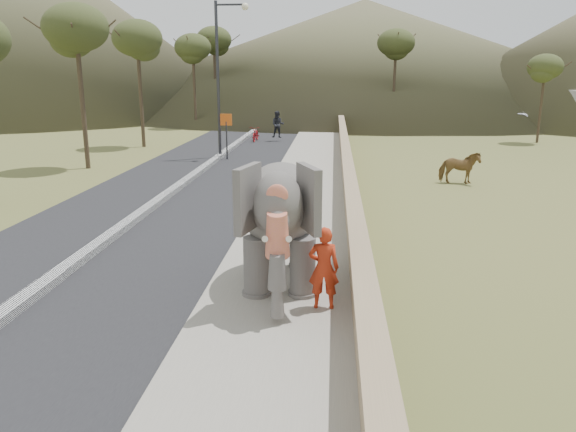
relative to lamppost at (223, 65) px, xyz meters
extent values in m
plane|color=olive|center=(4.69, -18.76, -4.87)|extent=(160.00, 160.00, 0.00)
cube|color=black|center=(-0.31, -8.76, -4.86)|extent=(7.00, 120.00, 0.03)
cube|color=black|center=(-0.31, -8.76, -4.76)|extent=(0.35, 120.00, 0.22)
cube|color=#9E9687|center=(4.69, -8.76, -4.80)|extent=(3.00, 120.00, 0.15)
cube|color=tan|center=(6.34, -8.76, -4.32)|extent=(0.30, 120.00, 1.10)
cylinder|color=#333238|center=(-0.31, 0.00, -0.87)|extent=(0.16, 0.16, 8.00)
cylinder|color=#333238|center=(0.49, 0.00, 2.93)|extent=(1.60, 0.10, 0.10)
sphere|color=#FFF2CC|center=(1.19, 0.00, 2.83)|extent=(0.36, 0.36, 0.36)
cylinder|color=#2D2D33|center=(0.19, -0.65, -3.87)|extent=(0.08, 0.08, 2.00)
cube|color=#D65714|center=(0.19, -0.65, -2.77)|extent=(0.60, 0.05, 0.60)
imported|color=brown|center=(10.98, -6.34, -4.20)|extent=(1.65, 0.84, 1.35)
imported|color=silver|center=(20.76, 17.03, -4.15)|extent=(4.56, 3.21, 1.44)
cone|color=brown|center=(9.69, 51.24, 2.13)|extent=(80.00, 80.00, 14.00)
imported|color=#B12B12|center=(5.64, -19.76, -3.93)|extent=(0.58, 0.38, 1.60)
imported|color=maroon|center=(0.60, 7.47, -4.38)|extent=(0.69, 1.88, 0.98)
imported|color=black|center=(2.09, 7.47, -3.75)|extent=(0.86, 0.68, 1.75)
camera|label=1|loc=(5.77, -29.74, -0.35)|focal=35.00mm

